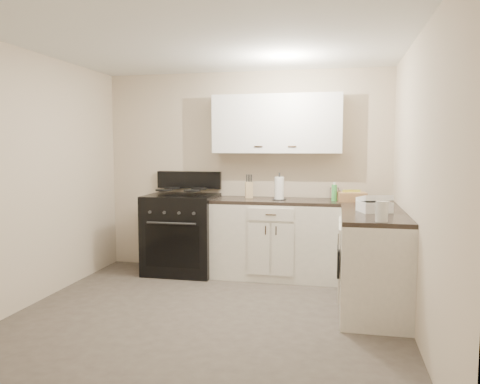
% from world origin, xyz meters
% --- Properties ---
extents(floor, '(3.60, 3.60, 0.00)m').
position_xyz_m(floor, '(0.00, 0.00, 0.00)').
color(floor, '#473F38').
rests_on(floor, ground).
extents(ceiling, '(3.60, 3.60, 0.00)m').
position_xyz_m(ceiling, '(0.00, 0.00, 2.50)').
color(ceiling, white).
rests_on(ceiling, wall_back).
extents(wall_back, '(3.60, 0.00, 3.60)m').
position_xyz_m(wall_back, '(0.00, 1.80, 1.25)').
color(wall_back, beige).
rests_on(wall_back, ground).
extents(wall_right, '(0.00, 3.60, 3.60)m').
position_xyz_m(wall_right, '(1.80, 0.00, 1.25)').
color(wall_right, beige).
rests_on(wall_right, ground).
extents(wall_left, '(0.00, 3.60, 3.60)m').
position_xyz_m(wall_left, '(-1.80, 0.00, 1.25)').
color(wall_left, beige).
rests_on(wall_left, ground).
extents(wall_front, '(3.60, 0.00, 3.60)m').
position_xyz_m(wall_front, '(0.00, -1.80, 1.25)').
color(wall_front, beige).
rests_on(wall_front, ground).
extents(base_cabinets_back, '(1.55, 0.60, 0.90)m').
position_xyz_m(base_cabinets_back, '(0.43, 1.50, 0.45)').
color(base_cabinets_back, beige).
rests_on(base_cabinets_back, floor).
extents(base_cabinets_right, '(0.60, 1.90, 0.90)m').
position_xyz_m(base_cabinets_right, '(1.50, 0.85, 0.45)').
color(base_cabinets_right, beige).
rests_on(base_cabinets_right, floor).
extents(countertop_back, '(1.55, 0.60, 0.04)m').
position_xyz_m(countertop_back, '(0.43, 1.50, 0.92)').
color(countertop_back, black).
rests_on(countertop_back, base_cabinets_back).
extents(countertop_right, '(0.60, 1.90, 0.04)m').
position_xyz_m(countertop_right, '(1.50, 0.85, 0.92)').
color(countertop_right, black).
rests_on(countertop_right, base_cabinets_right).
extents(upper_cabinets, '(1.55, 0.30, 0.70)m').
position_xyz_m(upper_cabinets, '(0.43, 1.65, 1.84)').
color(upper_cabinets, white).
rests_on(upper_cabinets, wall_back).
extents(stove, '(0.85, 0.73, 1.03)m').
position_xyz_m(stove, '(-0.73, 1.48, 0.46)').
color(stove, black).
rests_on(stove, floor).
extents(knife_block, '(0.11, 0.10, 0.20)m').
position_xyz_m(knife_block, '(0.10, 1.59, 1.04)').
color(knife_block, tan).
rests_on(knife_block, countertop_back).
extents(paper_towel, '(0.14, 0.14, 0.27)m').
position_xyz_m(paper_towel, '(0.48, 1.46, 1.08)').
color(paper_towel, white).
rests_on(paper_towel, countertop_back).
extents(soap_bottle, '(0.08, 0.08, 0.19)m').
position_xyz_m(soap_bottle, '(1.12, 1.48, 1.03)').
color(soap_bottle, green).
rests_on(soap_bottle, countertop_back).
extents(picture_frame, '(0.11, 0.04, 0.13)m').
position_xyz_m(picture_frame, '(1.12, 1.76, 1.01)').
color(picture_frame, black).
rests_on(picture_frame, countertop_back).
extents(wicker_basket, '(0.34, 0.25, 0.10)m').
position_xyz_m(wicker_basket, '(1.32, 1.48, 0.99)').
color(wicker_basket, tan).
rests_on(wicker_basket, countertop_right).
extents(countertop_grill, '(0.34, 0.33, 0.10)m').
position_xyz_m(countertop_grill, '(1.51, 0.60, 0.99)').
color(countertop_grill, white).
rests_on(countertop_grill, countertop_right).
extents(glass_jar, '(0.11, 0.11, 0.17)m').
position_xyz_m(glass_jar, '(1.52, 0.00, 1.03)').
color(glass_jar, silver).
rests_on(glass_jar, countertop_right).
extents(oven_mitt_near, '(0.02, 0.15, 0.25)m').
position_xyz_m(oven_mitt_near, '(1.18, 0.31, 0.49)').
color(oven_mitt_near, black).
rests_on(oven_mitt_near, base_cabinets_right).
extents(oven_mitt_far, '(0.02, 0.17, 0.29)m').
position_xyz_m(oven_mitt_far, '(1.18, 0.61, 0.44)').
color(oven_mitt_far, black).
rests_on(oven_mitt_far, base_cabinets_right).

